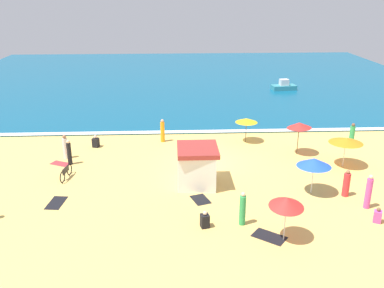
# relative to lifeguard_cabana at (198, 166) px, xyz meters

# --- Properties ---
(ground_plane) EXTENTS (60.00, 60.00, 0.00)m
(ground_plane) POSITION_rel_lifeguard_cabana_xyz_m (0.56, 3.18, -1.18)
(ground_plane) COLOR #EDBC60
(ocean_water) EXTENTS (60.00, 44.00, 0.10)m
(ocean_water) POSITION_rel_lifeguard_cabana_xyz_m (0.56, 31.18, -1.13)
(ocean_water) COLOR #0F567A
(ocean_water) RESTS_ON ground_plane
(wave_breaker_foam) EXTENTS (57.00, 0.70, 0.01)m
(wave_breaker_foam) POSITION_rel_lifeguard_cabana_xyz_m (0.56, 9.48, -1.08)
(wave_breaker_foam) COLOR white
(wave_breaker_foam) RESTS_ON ocean_water
(lifeguard_cabana) EXTENTS (2.40, 2.66, 2.33)m
(lifeguard_cabana) POSITION_rel_lifeguard_cabana_xyz_m (0.00, 0.00, 0.00)
(lifeguard_cabana) COLOR white
(lifeguard_cabana) RESTS_ON ground_plane
(beach_umbrella_0) EXTENTS (2.17, 2.18, 1.96)m
(beach_umbrella_0) POSITION_rel_lifeguard_cabana_xyz_m (9.74, 2.25, 0.59)
(beach_umbrella_0) COLOR silver
(beach_umbrella_0) RESTS_ON ground_plane
(beach_umbrella_1) EXTENTS (1.61, 1.65, 2.26)m
(beach_umbrella_1) POSITION_rel_lifeguard_cabana_xyz_m (3.64, -6.16, 0.78)
(beach_umbrella_1) COLOR silver
(beach_umbrella_1) RESTS_ON ground_plane
(beach_umbrella_2) EXTENTS (2.26, 2.25, 2.39)m
(beach_umbrella_2) POSITION_rel_lifeguard_cabana_xyz_m (7.29, 4.45, 0.95)
(beach_umbrella_2) COLOR #4C3823
(beach_umbrella_2) RESTS_ON ground_plane
(beach_umbrella_3) EXTENTS (2.44, 2.45, 2.16)m
(beach_umbrella_3) POSITION_rel_lifeguard_cabana_xyz_m (6.41, -1.54, 0.72)
(beach_umbrella_3) COLOR silver
(beach_umbrella_3) RESTS_ON ground_plane
(beach_umbrella_4) EXTENTS (2.19, 2.19, 1.87)m
(beach_umbrella_4) POSITION_rel_lifeguard_cabana_xyz_m (4.11, 7.15, 0.52)
(beach_umbrella_4) COLOR #4C3823
(beach_umbrella_4) RESTS_ON ground_plane
(parked_bicycle) EXTENTS (0.35, 1.81, 0.76)m
(parked_bicycle) POSITION_rel_lifeguard_cabana_xyz_m (-8.02, 1.18, -0.80)
(parked_bicycle) COLOR black
(parked_bicycle) RESTS_ON ground_plane
(beachgoer_0) EXTENTS (0.49, 0.49, 1.57)m
(beachgoer_0) POSITION_rel_lifeguard_cabana_xyz_m (12.04, 6.50, -0.46)
(beachgoer_0) COLOR green
(beachgoer_0) RESTS_ON ground_plane
(beachgoer_1) EXTENTS (0.50, 0.50, 0.81)m
(beachgoer_1) POSITION_rel_lifeguard_cabana_xyz_m (8.71, -4.82, -0.84)
(beachgoer_1) COLOR #D84CA5
(beachgoer_1) RESTS_ON ground_plane
(beachgoer_3) EXTENTS (0.40, 0.40, 1.58)m
(beachgoer_3) POSITION_rel_lifeguard_cabana_xyz_m (8.22, -1.95, -0.46)
(beachgoer_3) COLOR red
(beachgoer_3) RESTS_ON ground_plane
(beachgoer_4) EXTENTS (0.40, 0.40, 1.76)m
(beachgoer_4) POSITION_rel_lifeguard_cabana_xyz_m (1.93, -4.71, -0.35)
(beachgoer_4) COLOR green
(beachgoer_4) RESTS_ON ground_plane
(beachgoer_5) EXTENTS (0.29, 0.29, 1.72)m
(beachgoer_5) POSITION_rel_lifeguard_cabana_xyz_m (-8.27, 3.39, -0.35)
(beachgoer_5) COLOR black
(beachgoer_5) RESTS_ON ground_plane
(beachgoer_6) EXTENTS (0.46, 0.46, 1.92)m
(beachgoer_6) POSITION_rel_lifeguard_cabana_xyz_m (8.82, -3.37, -0.27)
(beachgoer_6) COLOR #D84CA5
(beachgoer_6) RESTS_ON ground_plane
(beachgoer_8) EXTENTS (0.54, 0.54, 0.92)m
(beachgoer_8) POSITION_rel_lifeguard_cabana_xyz_m (-7.10, 6.57, -0.79)
(beachgoer_8) COLOR black
(beachgoer_8) RESTS_ON ground_plane
(beachgoer_9) EXTENTS (0.44, 0.44, 1.69)m
(beachgoer_9) POSITION_rel_lifeguard_cabana_xyz_m (-8.78, 4.47, -0.38)
(beachgoer_9) COLOR white
(beachgoer_9) RESTS_ON ground_plane
(beachgoer_10) EXTENTS (0.44, 0.44, 1.77)m
(beachgoer_10) POSITION_rel_lifeguard_cabana_xyz_m (-2.20, 7.51, -0.34)
(beachgoer_10) COLOR orange
(beachgoer_10) RESTS_ON ground_plane
(beachgoer_11) EXTENTS (0.48, 0.48, 0.88)m
(beachgoer_11) POSITION_rel_lifeguard_cabana_xyz_m (0.07, -4.88, -0.81)
(beachgoer_11) COLOR black
(beachgoer_11) RESTS_ON ground_plane
(beach_towel_1) EXTENTS (0.98, 1.62, 0.01)m
(beach_towel_1) POSITION_rel_lifeguard_cabana_xyz_m (-7.84, -2.04, -1.18)
(beach_towel_1) COLOR black
(beach_towel_1) RESTS_ON ground_plane
(beach_towel_2) EXTENTS (1.21, 1.46, 0.01)m
(beach_towel_2) POSITION_rel_lifeguard_cabana_xyz_m (0.05, -2.04, -1.18)
(beach_towel_2) COLOR black
(beach_towel_2) RESTS_ON ground_plane
(beach_towel_3) EXTENTS (1.56, 1.23, 0.01)m
(beach_towel_3) POSITION_rel_lifeguard_cabana_xyz_m (-8.92, 3.47, -1.18)
(beach_towel_3) COLOR red
(beach_towel_3) RESTS_ON ground_plane
(beach_towel_4) EXTENTS (1.77, 1.66, 0.01)m
(beach_towel_4) POSITION_rel_lifeguard_cabana_xyz_m (3.03, -5.90, -1.18)
(beach_towel_4) COLOR black
(beach_towel_4) RESTS_ON ground_plane
(small_boat_0) EXTENTS (2.86, 1.67, 1.20)m
(small_boat_0) POSITION_rel_lifeguard_cabana_xyz_m (11.34, 24.00, -0.69)
(small_boat_0) COLOR teal
(small_boat_0) RESTS_ON ocean_water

